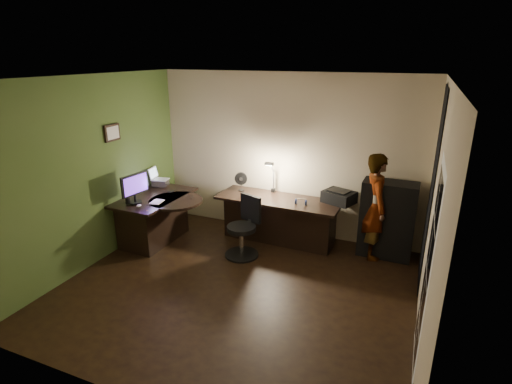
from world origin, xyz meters
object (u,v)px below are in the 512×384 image
at_px(person, 376,207).
at_px(monitor, 134,192).
at_px(office_chair, 241,228).
at_px(desk_left, 156,219).
at_px(cabinet, 387,220).
at_px(desk_right, 278,220).

bearing_deg(person, monitor, 90.68).
distance_m(office_chair, person, 2.03).
xyz_separation_m(monitor, person, (3.43, 1.21, -0.15)).
distance_m(desk_left, office_chair, 1.52).
height_order(cabinet, office_chair, cabinet).
bearing_deg(monitor, cabinet, 28.47).
relative_size(cabinet, office_chair, 1.27).
xyz_separation_m(cabinet, monitor, (-3.61, -1.30, 0.37)).
height_order(monitor, person, person).
xyz_separation_m(desk_right, monitor, (-1.93, -1.12, 0.59)).
height_order(desk_left, cabinet, cabinet).
relative_size(desk_right, cabinet, 1.69).
height_order(cabinet, person, person).
height_order(desk_left, monitor, monitor).
height_order(desk_right, monitor, monitor).
bearing_deg(desk_right, office_chair, -114.48).
bearing_deg(office_chair, monitor, -145.62).
bearing_deg(cabinet, person, -151.42).
xyz_separation_m(desk_left, desk_right, (1.86, 0.75, -0.02)).
xyz_separation_m(cabinet, office_chair, (-2.02, -0.86, -0.12)).
bearing_deg(office_chair, cabinet, 42.18).
distance_m(desk_left, desk_right, 2.01).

